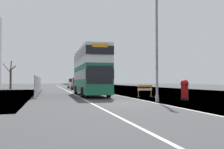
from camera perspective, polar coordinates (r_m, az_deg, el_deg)
name	(u,v)px	position (r m, az deg, el deg)	size (l,w,h in m)	color
ground	(132,104)	(18.34, 4.48, -6.54)	(140.00, 280.00, 0.10)	#424244
double_decker_bus	(90,71)	(27.61, -4.88, 0.77)	(2.88, 11.47, 4.98)	#196042
lamppost_foreground	(157,50)	(19.80, 9.99, 5.52)	(0.29, 0.70, 8.42)	gray
red_pillar_postbox	(185,89)	(21.86, 15.92, -3.08)	(0.66, 0.66, 1.71)	black
roadworks_barrier	(145,90)	(25.12, 7.35, -3.37)	(1.65, 0.73, 1.17)	orange
construction_site_fence	(38,86)	(33.36, -16.11, -2.39)	(0.44, 20.60, 2.10)	#A8AAAD
car_oncoming_near	(77,84)	(47.20, -7.84, -2.15)	(1.97, 3.99, 2.15)	maroon
car_receding_mid	(73,84)	(56.85, -8.80, -2.04)	(1.95, 4.40, 2.10)	silver
bare_tree_far_verge_mid	(11,76)	(53.10, -21.71, -0.36)	(2.57, 2.44, 5.42)	#4C3D2D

